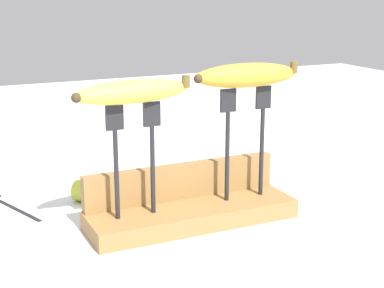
{
  "coord_description": "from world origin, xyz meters",
  "views": [
    {
      "loc": [
        -0.37,
        -0.79,
        0.36
      ],
      "look_at": [
        0.0,
        0.0,
        0.13
      ],
      "focal_mm": 55.44,
      "sensor_mm": 36.0,
      "label": 1
    }
  ],
  "objects_px": {
    "fork_stand_left": "(135,150)",
    "banana_chunk_near": "(92,192)",
    "banana_raised_right": "(248,76)",
    "banana_raised_left": "(134,92)",
    "wire_coil": "(159,188)",
    "fork_stand_right": "(247,133)",
    "fork_fallen_near": "(3,201)"
  },
  "relations": [
    {
      "from": "fork_stand_right",
      "to": "fork_fallen_near",
      "type": "xyz_separation_m",
      "value": [
        -0.35,
        0.22,
        -0.13
      ]
    },
    {
      "from": "fork_stand_left",
      "to": "fork_stand_right",
      "type": "relative_size",
      "value": 0.94
    },
    {
      "from": "fork_fallen_near",
      "to": "banana_chunk_near",
      "type": "relative_size",
      "value": 2.59
    },
    {
      "from": "fork_stand_left",
      "to": "wire_coil",
      "type": "xyz_separation_m",
      "value": [
        0.11,
        0.18,
        -0.13
      ]
    },
    {
      "from": "fork_stand_right",
      "to": "banana_raised_right",
      "type": "height_order",
      "value": "banana_raised_right"
    },
    {
      "from": "wire_coil",
      "to": "banana_raised_right",
      "type": "bearing_deg",
      "value": -65.29
    },
    {
      "from": "fork_stand_right",
      "to": "banana_chunk_near",
      "type": "distance_m",
      "value": 0.29
    },
    {
      "from": "banana_raised_right",
      "to": "banana_raised_left",
      "type": "bearing_deg",
      "value": -180.0
    },
    {
      "from": "banana_raised_left",
      "to": "fork_stand_right",
      "type": "bearing_deg",
      "value": 0.0
    },
    {
      "from": "fork_stand_right",
      "to": "banana_raised_left",
      "type": "distance_m",
      "value": 0.2
    },
    {
      "from": "banana_chunk_near",
      "to": "fork_stand_left",
      "type": "bearing_deg",
      "value": -81.59
    },
    {
      "from": "fork_stand_left",
      "to": "banana_chunk_near",
      "type": "bearing_deg",
      "value": 98.41
    },
    {
      "from": "fork_stand_left",
      "to": "banana_raised_left",
      "type": "height_order",
      "value": "banana_raised_left"
    },
    {
      "from": "fork_stand_right",
      "to": "banana_chunk_near",
      "type": "height_order",
      "value": "fork_stand_right"
    },
    {
      "from": "fork_stand_left",
      "to": "wire_coil",
      "type": "bearing_deg",
      "value": 58.97
    },
    {
      "from": "fork_fallen_near",
      "to": "fork_stand_left",
      "type": "bearing_deg",
      "value": -53.66
    },
    {
      "from": "banana_chunk_near",
      "to": "fork_fallen_near",
      "type": "bearing_deg",
      "value": 156.2
    },
    {
      "from": "banana_raised_left",
      "to": "banana_chunk_near",
      "type": "relative_size",
      "value": 2.64
    },
    {
      "from": "fork_stand_left",
      "to": "wire_coil",
      "type": "relative_size",
      "value": 2.49
    },
    {
      "from": "banana_chunk_near",
      "to": "banana_raised_left",
      "type": "bearing_deg",
      "value": -81.61
    },
    {
      "from": "fork_stand_left",
      "to": "fork_stand_right",
      "type": "height_order",
      "value": "fork_stand_right"
    },
    {
      "from": "banana_raised_right",
      "to": "wire_coil",
      "type": "height_order",
      "value": "banana_raised_right"
    },
    {
      "from": "fork_stand_left",
      "to": "banana_raised_right",
      "type": "bearing_deg",
      "value": 0.0
    },
    {
      "from": "fork_stand_left",
      "to": "banana_raised_left",
      "type": "xyz_separation_m",
      "value": [
        -0.0,
        -0.0,
        0.09
      ]
    },
    {
      "from": "banana_raised_left",
      "to": "fork_fallen_near",
      "type": "relative_size",
      "value": 1.02
    },
    {
      "from": "fork_fallen_near",
      "to": "fork_stand_right",
      "type": "bearing_deg",
      "value": -32.5
    },
    {
      "from": "fork_stand_left",
      "to": "banana_raised_left",
      "type": "bearing_deg",
      "value": -174.13
    },
    {
      "from": "banana_raised_right",
      "to": "fork_fallen_near",
      "type": "xyz_separation_m",
      "value": [
        -0.35,
        0.22,
        -0.23
      ]
    },
    {
      "from": "banana_chunk_near",
      "to": "wire_coil",
      "type": "relative_size",
      "value": 1.01
    },
    {
      "from": "wire_coil",
      "to": "banana_raised_left",
      "type": "bearing_deg",
      "value": -121.04
    },
    {
      "from": "fork_stand_right",
      "to": "banana_raised_left",
      "type": "height_order",
      "value": "banana_raised_left"
    },
    {
      "from": "fork_stand_right",
      "to": "banana_raised_right",
      "type": "bearing_deg",
      "value": 176.98
    }
  ]
}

